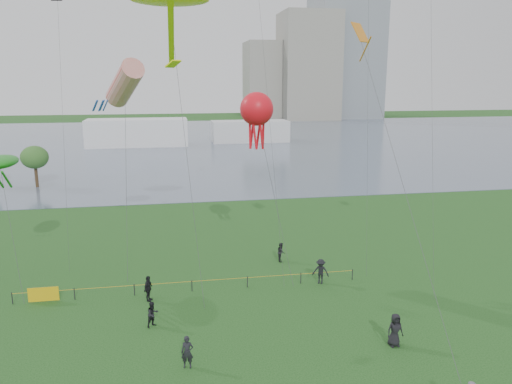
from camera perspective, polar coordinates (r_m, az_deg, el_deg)
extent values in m
cube|color=slate|center=(120.47, -7.46, 5.70)|extent=(400.00, 120.00, 0.08)
cube|color=gray|center=(188.57, 5.96, 14.07)|extent=(20.00, 20.00, 38.00)
cube|color=gray|center=(191.10, 1.28, 12.62)|extent=(16.00, 18.00, 28.00)
cube|color=white|center=(115.26, -13.40, 6.63)|extent=(22.00, 8.00, 6.00)
cube|color=silver|center=(119.64, -0.69, 6.95)|extent=(18.00, 7.00, 5.00)
cylinder|color=#3B2B1A|center=(75.65, -23.79, 1.47)|extent=(0.44, 0.44, 2.61)
ellipsoid|color=#3A6B2A|center=(75.18, -23.99, 3.65)|extent=(3.71, 3.71, 3.13)
cylinder|color=black|center=(37.92, -26.10, -10.85)|extent=(0.07, 0.07, 0.85)
cylinder|color=black|center=(36.98, -20.04, -10.88)|extent=(0.07, 0.07, 0.85)
cylinder|color=black|center=(36.46, -13.73, -10.79)|extent=(0.07, 0.07, 0.85)
cylinder|color=black|center=(36.38, -7.33, -10.57)|extent=(0.07, 0.07, 0.85)
cylinder|color=black|center=(36.73, -0.99, -10.22)|extent=(0.07, 0.07, 0.85)
cylinder|color=black|center=(37.51, 5.14, -9.77)|extent=(0.07, 0.07, 0.85)
cylinder|color=black|center=(38.69, 10.95, -9.24)|extent=(0.07, 0.07, 0.85)
cylinder|color=gold|center=(36.25, -7.35, -10.10)|extent=(24.00, 0.03, 0.03)
cube|color=#E7B30C|center=(37.35, -23.12, -10.70)|extent=(2.00, 0.04, 1.00)
imported|color=black|center=(31.89, -11.72, -13.52)|extent=(0.99, 0.96, 1.60)
imported|color=black|center=(37.49, 7.40, -8.98)|extent=(1.41, 1.17, 1.89)
imported|color=black|center=(35.23, -12.22, -10.74)|extent=(0.83, 1.14, 1.79)
imported|color=black|center=(30.21, 15.60, -14.95)|extent=(0.99, 0.68, 1.94)
imported|color=black|center=(27.56, -7.86, -17.67)|extent=(0.71, 0.53, 1.76)
imported|color=black|center=(41.63, 2.89, -6.86)|extent=(0.70, 0.84, 1.58)
cylinder|color=#3F3F42|center=(33.95, -7.94, 4.66)|extent=(1.53, 6.26, 20.12)
cube|color=#F9FC0D|center=(32.64, -9.68, 17.76)|extent=(0.36, 6.98, 4.09)
cube|color=#F9FC0D|center=(28.72, -9.45, 14.26)|extent=(0.95, 0.95, 0.42)
cylinder|color=#3F3F42|center=(38.94, -14.62, 1.18)|extent=(0.30, 4.31, 14.45)
cylinder|color=red|center=(40.32, -14.78, 11.91)|extent=(3.62, 5.08, 3.78)
cylinder|color=blue|center=(39.31, -16.84, 9.43)|extent=(0.60, 1.13, 0.88)
cylinder|color=blue|center=(39.72, -17.18, 9.44)|extent=(0.60, 1.13, 0.88)
cylinder|color=blue|center=(39.63, -17.86, 9.39)|extent=(0.60, 1.13, 0.88)
cylinder|color=blue|center=(39.16, -17.95, 9.35)|extent=(0.60, 1.13, 0.88)
cylinder|color=blue|center=(38.96, -17.32, 9.38)|extent=(0.60, 1.13, 0.88)
cylinder|color=#3F3F42|center=(38.73, -26.16, -3.98)|extent=(2.08, 4.82, 8.98)
cylinder|color=#198017|center=(38.75, -26.60, 1.29)|extent=(0.16, 1.79, 1.54)
cylinder|color=#3F3F42|center=(36.35, 2.20, -0.67)|extent=(2.21, 3.22, 12.66)
sphere|color=red|center=(36.77, 0.07, 9.47)|extent=(2.45, 2.45, 2.45)
cylinder|color=red|center=(36.99, 0.84, 7.00)|extent=(0.18, 0.54, 2.60)
cylinder|color=red|center=(37.36, 0.34, 7.06)|extent=(0.49, 0.36, 2.61)
cylinder|color=red|center=(37.28, -0.43, 7.05)|extent=(0.49, 0.36, 2.61)
cylinder|color=red|center=(36.81, -0.70, 6.98)|extent=(0.18, 0.54, 2.60)
cylinder|color=red|center=(36.43, -0.20, 6.91)|extent=(0.49, 0.36, 2.61)
cylinder|color=red|center=(36.52, 0.58, 6.93)|extent=(0.49, 0.36, 2.61)
cylinder|color=#3F3F42|center=(25.82, 17.16, -1.37)|extent=(0.53, 14.04, 17.48)
cube|color=orange|center=(31.49, 11.82, 17.41)|extent=(1.42, 1.42, 1.16)
cylinder|color=orange|center=(30.58, 12.38, 15.65)|extent=(0.08, 1.58, 1.35)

